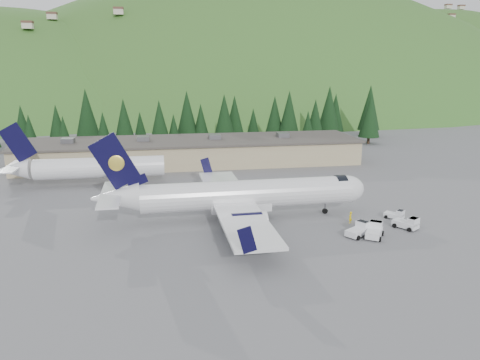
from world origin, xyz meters
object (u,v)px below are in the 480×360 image
baggage_tug_d (408,223)px  ramp_worker (350,217)px  baggage_tug_a (359,230)px  airliner (239,196)px  terminal_building (192,151)px  second_airliner (83,168)px  baggage_tug_b (396,215)px  baggage_tug_c (375,231)px

baggage_tug_d → ramp_worker: 7.29m
baggage_tug_a → airliner: bearing=113.9°
baggage_tug_d → baggage_tug_a: bearing=-112.6°
terminal_building → baggage_tug_d: bearing=-61.6°
second_airliner → baggage_tug_d: size_ratio=7.88×
baggage_tug_b → ramp_worker: 6.92m
airliner → baggage_tug_d: bearing=-21.1°
baggage_tug_b → terminal_building: size_ratio=0.04×
baggage_tug_b → baggage_tug_c: baggage_tug_c is taller
ramp_worker → baggage_tug_a: bearing=42.4°
baggage_tug_d → baggage_tug_c: bearing=-103.0°
airliner → baggage_tug_c: bearing=-32.8°
baggage_tug_c → terminal_building: (-19.26, 47.58, 1.83)m
baggage_tug_c → airliner: bearing=92.0°
baggage_tug_a → second_airliner: bearing=107.5°
baggage_tug_a → baggage_tug_c: size_ratio=0.97×
baggage_tug_c → baggage_tug_a: bearing=102.8°
airliner → ramp_worker: bearing=-17.4°
second_airliner → baggage_tug_d: (44.65, -29.67, -2.57)m
second_airliner → terminal_building: second_airliner is taller
baggage_tug_a → baggage_tug_b: bearing=1.2°
baggage_tug_c → ramp_worker: size_ratio=2.29×
baggage_tug_a → terminal_building: size_ratio=0.05×
second_airliner → baggage_tug_a: second_airliner is taller
second_airliner → terminal_building: size_ratio=0.39×
baggage_tug_c → ramp_worker: baggage_tug_c is taller
terminal_building → ramp_worker: terminal_building is taller
baggage_tug_a → baggage_tug_d: (7.23, 1.24, -0.02)m
airliner → baggage_tug_d: 22.34m
baggage_tug_a → terminal_building: bearing=77.5°
terminal_building → ramp_worker: size_ratio=44.17×
second_airliner → ramp_worker: bearing=-34.5°
baggage_tug_a → baggage_tug_b: size_ratio=1.29×
terminal_building → airliner: bearing=-84.1°
baggage_tug_c → baggage_tug_b: bearing=-11.3°
second_airliner → ramp_worker: size_ratio=17.11×
baggage_tug_c → ramp_worker: (-0.96, 5.32, 0.01)m
airliner → baggage_tug_c: size_ratio=10.22×
baggage_tug_a → ramp_worker: baggage_tug_a is taller
terminal_building → baggage_tug_d: terminal_building is taller
baggage_tug_a → ramp_worker: bearing=47.4°
airliner → baggage_tug_a: bearing=-34.1°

